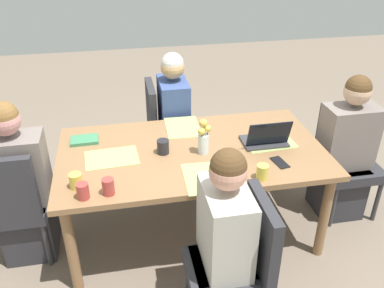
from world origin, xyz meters
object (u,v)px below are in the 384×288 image
chair_far_left_far (165,126)px  flower_vase (204,138)px  dining_table (192,159)px  laptop_head_right_left_mid (265,139)px  coffee_mug_centre_right (108,187)px  book_red_cover (85,140)px  person_head_left_left_near (22,191)px  phone_silver (232,157)px  person_near_right_near (224,251)px  chair_head_right_left_mid (345,153)px  person_far_left_far (174,125)px  coffee_mug_near_right (83,191)px  chair_near_right_near (239,261)px  chair_head_left_left_near (12,202)px  coffee_mug_far_left (262,172)px  person_head_right_left_mid (344,156)px  coffee_mug_near_left (76,181)px  coffee_mug_centre_left (163,147)px  phone_black (280,162)px

chair_far_left_far → flower_vase: 0.98m
dining_table → chair_far_left_far: chair_far_left_far is taller
laptop_head_right_left_mid → coffee_mug_centre_right: bearing=-160.7°
flower_vase → coffee_mug_centre_right: size_ratio=2.48×
book_red_cover → person_head_left_left_near: bearing=-150.5°
book_red_cover → phone_silver: (1.01, -0.42, -0.01)m
person_head_left_left_near → person_near_right_near: same height
person_near_right_near → phone_silver: person_near_right_near is taller
book_red_cover → person_near_right_near: bearing=-56.1°
flower_vase → phone_silver: 0.23m
person_head_left_left_near → chair_head_right_left_mid: (2.48, 0.08, -0.03)m
person_far_left_far → flower_vase: bearing=-84.5°
chair_far_left_far → coffee_mug_near_right: size_ratio=8.97×
chair_far_left_far → chair_near_right_near: same height
chair_head_left_left_near → coffee_mug_far_left: chair_head_left_left_near is taller
coffee_mug_far_left → book_red_cover: size_ratio=0.49×
chair_near_right_near → chair_head_right_left_mid: bearing=39.3°
person_head_right_left_mid → phone_silver: (-0.97, -0.16, 0.20)m
coffee_mug_near_left → book_red_cover: size_ratio=0.48×
chair_far_left_far → coffee_mug_near_left: size_ratio=9.32×
chair_head_left_left_near → laptop_head_right_left_mid: 1.81m
flower_vase → laptop_head_right_left_mid: (0.47, 0.03, -0.07)m
chair_head_right_left_mid → chair_far_left_far: bearing=150.8°
chair_head_right_left_mid → coffee_mug_centre_right: (-1.87, -0.50, 0.28)m
coffee_mug_near_left → coffee_mug_far_left: 1.16m
flower_vase → chair_head_left_left_near: bearing=-179.4°
coffee_mug_centre_right → coffee_mug_far_left: 0.96m
dining_table → book_red_cover: 0.81m
person_near_right_near → flower_vase: size_ratio=4.58×
chair_head_right_left_mid → person_near_right_near: person_near_right_near is taller
chair_head_left_left_near → coffee_mug_centre_right: bearing=-27.5°
dining_table → person_head_left_left_near: size_ratio=1.58×
chair_head_left_left_near → phone_silver: 1.53m
dining_table → chair_head_left_left_near: (-1.25, -0.07, -0.15)m
person_far_left_far → coffee_mug_centre_left: size_ratio=11.88×
person_near_right_near → book_red_cover: person_near_right_near is taller
flower_vase → coffee_mug_far_left: bearing=-51.8°
coffee_mug_far_left → person_head_left_left_near: bearing=164.3°
chair_near_right_near → laptop_head_right_left_mid: bearing=63.0°
coffee_mug_centre_left → coffee_mug_centre_right: 0.56m
coffee_mug_centre_left → phone_black: (0.76, -0.28, -0.05)m
chair_near_right_near → laptop_head_right_left_mid: size_ratio=2.81×
dining_table → coffee_mug_near_left: coffee_mug_near_left is taller
coffee_mug_centre_right → laptop_head_right_left_mid: bearing=19.3°
chair_far_left_far → flower_vase: size_ratio=3.45×
coffee_mug_centre_left → person_near_right_near: bearing=-74.0°
book_red_cover → coffee_mug_far_left: bearing=-33.9°
dining_table → chair_near_right_near: chair_near_right_near is taller
dining_table → flower_vase: 0.21m
dining_table → book_red_cover: (-0.75, 0.27, 0.09)m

